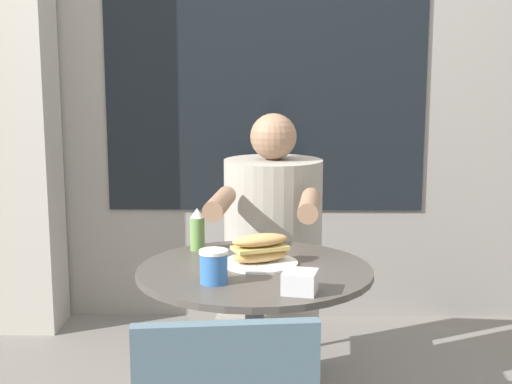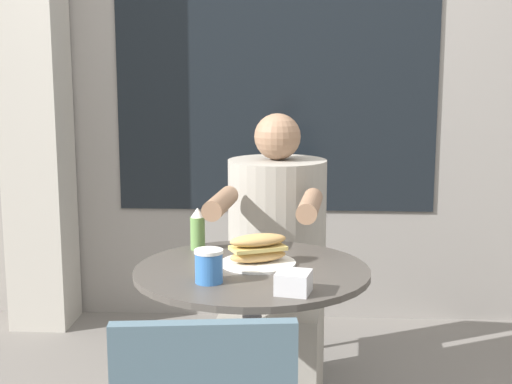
{
  "view_description": "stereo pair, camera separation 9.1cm",
  "coord_description": "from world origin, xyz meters",
  "px_view_note": "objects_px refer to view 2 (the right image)",
  "views": [
    {
      "loc": [
        0.04,
        -2.1,
        1.33
      ],
      "look_at": [
        0.0,
        0.21,
        0.93
      ],
      "focal_mm": 50.0,
      "sensor_mm": 36.0,
      "label": 1
    },
    {
      "loc": [
        0.13,
        -2.1,
        1.33
      ],
      "look_at": [
        0.0,
        0.21,
        0.93
      ],
      "focal_mm": 50.0,
      "sensor_mm": 36.0,
      "label": 2
    }
  ],
  "objects_px": {
    "cafe_table": "(252,329)",
    "drink_cup": "(209,266)",
    "condiment_bottle": "(198,229)",
    "diner_chair": "(281,256)",
    "seated_diner": "(275,285)",
    "sandwich_on_plate": "(258,252)"
  },
  "relations": [
    {
      "from": "diner_chair",
      "to": "seated_diner",
      "type": "relative_size",
      "value": 0.75
    },
    {
      "from": "seated_diner",
      "to": "condiment_bottle",
      "type": "distance_m",
      "value": 0.52
    },
    {
      "from": "condiment_bottle",
      "to": "seated_diner",
      "type": "bearing_deg",
      "value": 53.63
    },
    {
      "from": "cafe_table",
      "to": "condiment_bottle",
      "type": "distance_m",
      "value": 0.39
    },
    {
      "from": "seated_diner",
      "to": "drink_cup",
      "type": "distance_m",
      "value": 0.78
    },
    {
      "from": "diner_chair",
      "to": "drink_cup",
      "type": "relative_size",
      "value": 9.01
    },
    {
      "from": "cafe_table",
      "to": "sandwich_on_plate",
      "type": "relative_size",
      "value": 3.09
    },
    {
      "from": "seated_diner",
      "to": "drink_cup",
      "type": "bearing_deg",
      "value": 81.99
    },
    {
      "from": "sandwich_on_plate",
      "to": "condiment_bottle",
      "type": "bearing_deg",
      "value": 140.9
    },
    {
      "from": "diner_chair",
      "to": "drink_cup",
      "type": "height_order",
      "value": "diner_chair"
    },
    {
      "from": "cafe_table",
      "to": "drink_cup",
      "type": "bearing_deg",
      "value": -126.63
    },
    {
      "from": "diner_chair",
      "to": "drink_cup",
      "type": "distance_m",
      "value": 1.11
    },
    {
      "from": "drink_cup",
      "to": "seated_diner",
      "type": "bearing_deg",
      "value": 76.69
    },
    {
      "from": "cafe_table",
      "to": "diner_chair",
      "type": "xyz_separation_m",
      "value": [
        0.07,
        0.91,
        -0.01
      ]
    },
    {
      "from": "seated_diner",
      "to": "drink_cup",
      "type": "height_order",
      "value": "seated_diner"
    },
    {
      "from": "cafe_table",
      "to": "sandwich_on_plate",
      "type": "bearing_deg",
      "value": 70.83
    },
    {
      "from": "cafe_table",
      "to": "drink_cup",
      "type": "distance_m",
      "value": 0.31
    },
    {
      "from": "drink_cup",
      "to": "diner_chair",
      "type": "bearing_deg",
      "value": 80.35
    },
    {
      "from": "seated_diner",
      "to": "sandwich_on_plate",
      "type": "distance_m",
      "value": 0.58
    },
    {
      "from": "seated_diner",
      "to": "sandwich_on_plate",
      "type": "height_order",
      "value": "seated_diner"
    },
    {
      "from": "cafe_table",
      "to": "seated_diner",
      "type": "relative_size",
      "value": 0.63
    },
    {
      "from": "drink_cup",
      "to": "condiment_bottle",
      "type": "bearing_deg",
      "value": 102.67
    }
  ]
}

